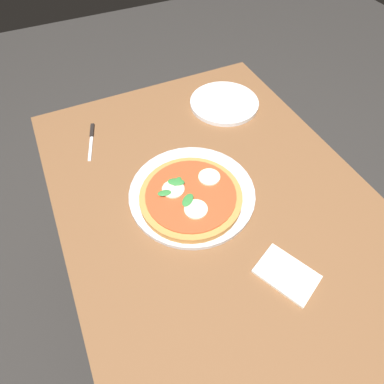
{
  "coord_description": "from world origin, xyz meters",
  "views": [
    {
      "loc": [
        0.41,
        -0.28,
        1.42
      ],
      "look_at": [
        -0.07,
        -0.05,
        0.74
      ],
      "focal_mm": 30.04,
      "sensor_mm": 36.0,
      "label": 1
    }
  ],
  "objects": [
    {
      "name": "dining_table",
      "position": [
        0.0,
        0.0,
        0.61
      ],
      "size": [
        1.18,
        0.81,
        0.73
      ],
      "color": "brown",
      "rests_on": "ground_plane"
    },
    {
      "name": "serving_tray",
      "position": [
        -0.07,
        -0.05,
        0.74
      ],
      "size": [
        0.34,
        0.34,
        0.01
      ],
      "primitive_type": "cylinder",
      "color": "silver",
      "rests_on": "dining_table"
    },
    {
      "name": "pizza",
      "position": [
        -0.05,
        -0.07,
        0.75
      ],
      "size": [
        0.27,
        0.27,
        0.03
      ],
      "color": "#C6843F",
      "rests_on": "serving_tray"
    },
    {
      "name": "knife",
      "position": [
        -0.41,
        -0.25,
        0.73
      ],
      "size": [
        0.16,
        0.06,
        0.01
      ],
      "color": "black",
      "rests_on": "dining_table"
    },
    {
      "name": "plate_white",
      "position": [
        -0.38,
        0.21,
        0.74
      ],
      "size": [
        0.23,
        0.23,
        0.01
      ],
      "primitive_type": "cylinder",
      "color": "white",
      "rests_on": "dining_table"
    },
    {
      "name": "ground_plane",
      "position": [
        0.0,
        0.0,
        0.0
      ],
      "size": [
        6.0,
        6.0,
        0.0
      ],
      "primitive_type": "plane",
      "color": "#2D2B28"
    },
    {
      "name": "napkin",
      "position": [
        0.23,
        0.04,
        0.73
      ],
      "size": [
        0.16,
        0.14,
        0.01
      ],
      "primitive_type": "cube",
      "rotation": [
        0.0,
        0.0,
        0.44
      ],
      "color": "white",
      "rests_on": "dining_table"
    }
  ]
}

